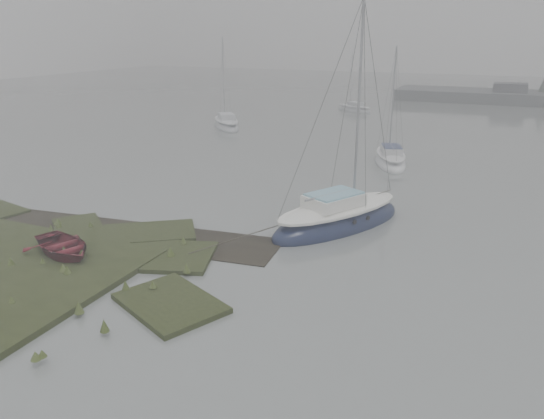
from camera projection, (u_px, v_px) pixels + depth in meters
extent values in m
plane|color=slate|center=(373.00, 140.00, 44.08)|extent=(160.00, 160.00, 0.00)
cube|color=#424247|center=(510.00, 92.00, 66.77)|extent=(4.00, 3.00, 2.20)
ellipsoid|color=#121834|center=(338.00, 224.00, 24.50)|extent=(5.81, 7.92, 1.85)
ellipsoid|color=white|center=(339.00, 208.00, 24.26)|extent=(4.91, 6.82, 0.52)
cube|color=white|center=(334.00, 200.00, 23.92)|extent=(2.68, 3.08, 0.55)
cube|color=#7CB0C5|center=(334.00, 194.00, 23.83)|extent=(2.48, 2.84, 0.09)
cylinder|color=#939399|center=(359.00, 102.00, 23.33)|extent=(0.12, 0.12, 8.73)
cylinder|color=#939399|center=(331.00, 195.00, 23.70)|extent=(1.53, 2.74, 0.10)
ellipsoid|color=white|center=(390.00, 162.00, 36.24)|extent=(3.75, 6.21, 1.43)
ellipsoid|color=silver|center=(391.00, 154.00, 36.06)|extent=(3.14, 5.37, 0.40)
cube|color=silver|center=(391.00, 150.00, 35.71)|extent=(1.85, 2.33, 0.42)
cube|color=#151E48|center=(392.00, 146.00, 35.64)|extent=(1.72, 2.14, 0.07)
cylinder|color=#939399|center=(393.00, 98.00, 35.62)|extent=(0.09, 0.09, 6.75)
cylinder|color=#939399|center=(392.00, 147.00, 35.48)|extent=(0.84, 2.26, 0.08)
ellipsoid|color=#A7ABB0|center=(226.00, 127.00, 49.94)|extent=(5.52, 6.13, 1.51)
ellipsoid|color=silver|center=(226.00, 120.00, 49.75)|extent=(4.69, 5.25, 0.43)
cube|color=silver|center=(227.00, 117.00, 49.38)|extent=(2.38, 2.50, 0.45)
cube|color=#B6BBC3|center=(227.00, 114.00, 49.30)|extent=(2.20, 2.31, 0.07)
cylinder|color=#939399|center=(223.00, 77.00, 49.25)|extent=(0.10, 0.10, 7.12)
cylinder|color=#939399|center=(227.00, 114.00, 49.14)|extent=(1.63, 1.99, 0.08)
ellipsoid|color=#9EA3A8|center=(354.00, 111.00, 60.41)|extent=(5.06, 3.75, 1.19)
ellipsoid|color=silver|center=(354.00, 106.00, 60.26)|extent=(4.35, 3.17, 0.33)
cube|color=silver|center=(356.00, 104.00, 60.01)|extent=(1.97, 1.72, 0.35)
cube|color=#ADB2B7|center=(356.00, 102.00, 59.95)|extent=(1.82, 1.59, 0.06)
cylinder|color=#939399|center=(351.00, 79.00, 59.77)|extent=(0.08, 0.08, 5.58)
cylinder|color=#939399|center=(357.00, 102.00, 59.84)|extent=(1.74, 0.99, 0.06)
imported|color=#5E0F19|center=(63.00, 246.00, 20.79)|extent=(3.97, 3.44, 0.69)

